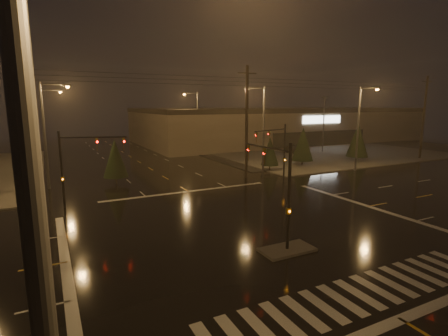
{
  "coord_description": "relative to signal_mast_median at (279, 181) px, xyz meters",
  "views": [
    {
      "loc": [
        -11.33,
        -18.57,
        7.96
      ],
      "look_at": [
        1.02,
        5.68,
        3.0
      ],
      "focal_mm": 28.0,
      "sensor_mm": 36.0,
      "label": 1
    }
  ],
  "objects": [
    {
      "name": "ground",
      "position": [
        -0.0,
        3.07,
        -3.75
      ],
      "size": [
        140.0,
        140.0,
        0.0
      ],
      "primitive_type": "plane",
      "color": "black",
      "rests_on": "ground"
    },
    {
      "name": "median_island",
      "position": [
        -0.0,
        -0.93,
        -3.68
      ],
      "size": [
        3.0,
        1.6,
        0.15
      ],
      "primitive_type": "cube",
      "color": "#47453F",
      "rests_on": "ground"
    },
    {
      "name": "utility_pole_1",
      "position": [
        8.0,
        17.07,
        2.38
      ],
      "size": [
        2.2,
        0.32,
        12.0
      ],
      "color": "black",
      "rests_on": "ground"
    },
    {
      "name": "signal_mast_ne",
      "position": [
        9.5,
        13.21,
        0.04
      ],
      "size": [
        4.84,
        1.86,
        6.0
      ],
      "color": "black",
      "rests_on": "ground"
    },
    {
      "name": "conifer_2",
      "position": [
        27.68,
        19.61,
        -0.71
      ],
      "size": [
        3.0,
        3.0,
        5.39
      ],
      "color": "black",
      "rests_on": "ground"
    },
    {
      "name": "signal_mast_nw",
      "position": [
        -9.5,
        13.21,
        0.04
      ],
      "size": [
        4.84,
        1.86,
        6.0
      ],
      "color": "black",
      "rests_on": "ground"
    },
    {
      "name": "retail_building",
      "position": [
        35.0,
        49.06,
        0.09
      ],
      "size": [
        60.2,
        28.3,
        7.2
      ],
      "color": "brown",
      "rests_on": "ground"
    },
    {
      "name": "crosswalk",
      "position": [
        -0.0,
        -5.93,
        -3.75
      ],
      "size": [
        15.0,
        2.6,
        0.01
      ],
      "primitive_type": "cube",
      "color": "beige",
      "rests_on": "ground"
    },
    {
      "name": "streetlight_1",
      "position": [
        -11.18,
        21.07,
        2.05
      ],
      "size": [
        2.77,
        0.32,
        10.0
      ],
      "color": "#38383A",
      "rests_on": "ground"
    },
    {
      "name": "signal_mast_median",
      "position": [
        0.0,
        0.0,
        0.0
      ],
      "size": [
        0.25,
        4.59,
        6.0
      ],
      "color": "black",
      "rests_on": "ground"
    },
    {
      "name": "car_parked",
      "position": [
        24.8,
        30.17,
        -3.03
      ],
      "size": [
        2.22,
        4.41,
        1.44
      ],
      "primitive_type": "imported",
      "rotation": [
        0.0,
        0.0,
        -0.13
      ],
      "color": "black",
      "rests_on": "ground"
    },
    {
      "name": "conifer_1",
      "position": [
        18.56,
        20.39,
        -0.89
      ],
      "size": [
        2.77,
        2.77,
        5.03
      ],
      "color": "black",
      "rests_on": "ground"
    },
    {
      "name": "utility_pole_2",
      "position": [
        38.0,
        17.07,
        2.38
      ],
      "size": [
        2.2,
        0.32,
        12.0
      ],
      "color": "black",
      "rests_on": "ground"
    },
    {
      "name": "stop_bar_far",
      "position": [
        -0.0,
        14.07,
        -3.75
      ],
      "size": [
        16.0,
        0.5,
        0.01
      ],
      "primitive_type": "cube",
      "color": "beige",
      "rests_on": "ground"
    },
    {
      "name": "parking_lot",
      "position": [
        35.0,
        31.07,
        -3.71
      ],
      "size": [
        50.0,
        24.0,
        0.08
      ],
      "primitive_type": "cube",
      "color": "black",
      "rests_on": "ground"
    },
    {
      "name": "stop_bar_near",
      "position": [
        -0.0,
        -7.93,
        -3.75
      ],
      "size": [
        16.0,
        0.5,
        0.01
      ],
      "primitive_type": "cube",
      "color": "beige",
      "rests_on": "ground"
    },
    {
      "name": "streetlight_3",
      "position": [
        11.18,
        19.07,
        2.05
      ],
      "size": [
        2.77,
        0.32,
        10.0
      ],
      "color": "#38383A",
      "rests_on": "ground"
    },
    {
      "name": "conifer_3",
      "position": [
        -5.33,
        20.53,
        -1.12
      ],
      "size": [
        2.47,
        2.47,
        4.56
      ],
      "color": "black",
      "rests_on": "ground"
    },
    {
      "name": "conifer_0",
      "position": [
        12.62,
        19.28,
        -1.37
      ],
      "size": [
        2.15,
        2.15,
        4.07
      ],
      "color": "black",
      "rests_on": "ground"
    },
    {
      "name": "streetlight_2",
      "position": [
        -11.18,
        37.07,
        2.05
      ],
      "size": [
        2.77,
        0.32,
        10.0
      ],
      "color": "#38383A",
      "rests_on": "ground"
    },
    {
      "name": "streetlight_6",
      "position": [
        22.0,
        14.26,
        2.05
      ],
      "size": [
        0.32,
        2.77,
        10.0
      ],
      "color": "#38383A",
      "rests_on": "ground"
    },
    {
      "name": "streetlight_0",
      "position": [
        -11.18,
        -11.93,
        2.05
      ],
      "size": [
        2.77,
        0.32,
        10.0
      ],
      "color": "#38383A",
      "rests_on": "ground"
    },
    {
      "name": "streetlight_4",
      "position": [
        11.18,
        39.07,
        2.05
      ],
      "size": [
        2.77,
        0.32,
        10.0
      ],
      "color": "#38383A",
      "rests_on": "ground"
    },
    {
      "name": "sidewalk_ne",
      "position": [
        30.0,
        33.07,
        -3.69
      ],
      "size": [
        36.0,
        36.0,
        0.12
      ],
      "primitive_type": "cube",
      "color": "#47453F",
      "rests_on": "ground"
    }
  ]
}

